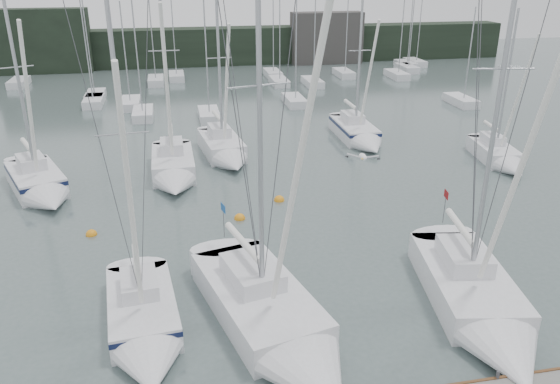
{
  "coord_description": "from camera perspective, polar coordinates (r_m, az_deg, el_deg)",
  "views": [
    {
      "loc": [
        -3.92,
        -16.75,
        13.19
      ],
      "look_at": [
        0.39,
        5.0,
        3.89
      ],
      "focal_mm": 35.0,
      "sensor_mm": 36.0,
      "label": 1
    }
  ],
  "objects": [
    {
      "name": "sailboat_mid_e",
      "position": [
        41.65,
        22.11,
        3.32
      ],
      "size": [
        3.22,
        7.28,
        11.24
      ],
      "rotation": [
        0.0,
        0.0,
        -0.14
      ],
      "color": "silver",
      "rests_on": "ground"
    },
    {
      "name": "far_building_right",
      "position": [
        80.41,
        4.88,
        15.74
      ],
      "size": [
        10.0,
        3.0,
        7.0
      ],
      "primitive_type": "cube",
      "color": "#3B3836",
      "rests_on": "ground"
    },
    {
      "name": "sailboat_mid_a",
      "position": [
        36.33,
        -23.74,
        0.56
      ],
      "size": [
        5.51,
        8.24,
        12.87
      ],
      "rotation": [
        0.0,
        0.0,
        0.39
      ],
      "color": "silver",
      "rests_on": "ground"
    },
    {
      "name": "seagull",
      "position": [
        17.16,
        8.64,
        3.67
      ],
      "size": [
        0.96,
        0.52,
        0.2
      ],
      "rotation": [
        0.0,
        0.0,
        -0.41
      ],
      "color": "white",
      "rests_on": "ground"
    },
    {
      "name": "ground",
      "position": [
        21.68,
        1.62,
        -14.74
      ],
      "size": [
        160.0,
        160.0,
        0.0
      ],
      "primitive_type": "plane",
      "color": "#4D5E5B",
      "rests_on": "ground"
    },
    {
      "name": "buoy_b",
      "position": [
        32.89,
        -0.09,
        -0.89
      ],
      "size": [
        0.63,
        0.63,
        0.63
      ],
      "primitive_type": "sphere",
      "color": "orange",
      "rests_on": "ground"
    },
    {
      "name": "far_treeline",
      "position": [
        79.57,
        -8.56,
        14.78
      ],
      "size": [
        90.0,
        4.0,
        5.0
      ],
      "primitive_type": "cube",
      "color": "black",
      "rests_on": "ground"
    },
    {
      "name": "buoy_a",
      "position": [
        30.65,
        -4.23,
        -2.8
      ],
      "size": [
        0.62,
        0.62,
        0.62
      ],
      "primitive_type": "sphere",
      "color": "orange",
      "rests_on": "ground"
    },
    {
      "name": "buoy_c",
      "position": [
        30.48,
        -19.09,
        -4.24
      ],
      "size": [
        0.59,
        0.59,
        0.59
      ],
      "primitive_type": "sphere",
      "color": "orange",
      "rests_on": "ground"
    },
    {
      "name": "sailboat_mid_c",
      "position": [
        39.76,
        -5.69,
        4.19
      ],
      "size": [
        3.5,
        8.09,
        11.87
      ],
      "rotation": [
        0.0,
        0.0,
        0.12
      ],
      "color": "silver",
      "rests_on": "ground"
    },
    {
      "name": "mast_forest",
      "position": [
        63.25,
        -4.65,
        11.08
      ],
      "size": [
        59.88,
        27.84,
        14.81
      ],
      "color": "silver",
      "rests_on": "ground"
    },
    {
      "name": "sailboat_near_left",
      "position": [
        21.72,
        -13.94,
        -13.67
      ],
      "size": [
        3.34,
        7.93,
        13.23
      ],
      "rotation": [
        0.0,
        0.0,
        0.1
      ],
      "color": "silver",
      "rests_on": "ground"
    },
    {
      "name": "sailboat_mid_d",
      "position": [
        44.07,
        8.33,
        5.89
      ],
      "size": [
        2.66,
        8.54,
        11.77
      ],
      "rotation": [
        0.0,
        0.0,
        -0.01
      ],
      "color": "silver",
      "rests_on": "ground"
    },
    {
      "name": "sailboat_near_right",
      "position": [
        23.27,
        20.45,
        -11.63
      ],
      "size": [
        4.81,
        10.44,
        16.52
      ],
      "rotation": [
        0.0,
        0.0,
        -0.17
      ],
      "color": "silver",
      "rests_on": "ground"
    },
    {
      "name": "sailboat_mid_b",
      "position": [
        36.41,
        -11.05,
        2.14
      ],
      "size": [
        2.81,
        8.14,
        13.68
      ],
      "rotation": [
        0.0,
        0.0,
        0.01
      ],
      "color": "silver",
      "rests_on": "ground"
    },
    {
      "name": "far_building_left",
      "position": [
        78.95,
        -23.64,
        14.24
      ],
      "size": [
        12.0,
        3.0,
        8.0
      ],
      "primitive_type": "cube",
      "color": "black",
      "rests_on": "ground"
    },
    {
      "name": "sailboat_near_center",
      "position": [
        20.87,
        0.17,
        -14.42
      ],
      "size": [
        5.73,
        10.92,
        16.06
      ],
      "rotation": [
        0.0,
        0.0,
        0.24
      ],
      "color": "silver",
      "rests_on": "ground"
    }
  ]
}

